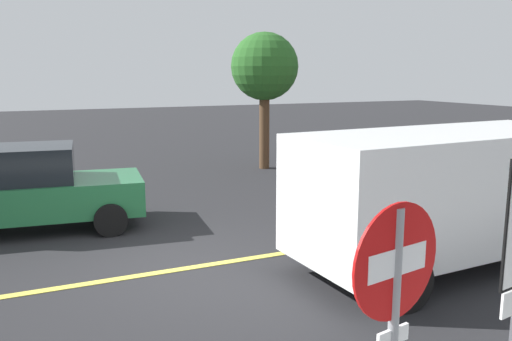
{
  "coord_description": "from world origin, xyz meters",
  "views": [
    {
      "loc": [
        -2.29,
        -7.87,
        3.11
      ],
      "look_at": [
        1.64,
        0.76,
        1.36
      ],
      "focal_mm": 37.38,
      "sensor_mm": 36.0,
      "label": 1
    }
  ],
  "objects_px": {
    "white_van": "(449,189)",
    "tree_left_verge": "(265,68)",
    "stop_sign": "(394,316)",
    "car_green_far_lane": "(29,189)",
    "car_red_near_curb": "(433,159)"
  },
  "relations": [
    {
      "from": "tree_left_verge",
      "to": "car_red_near_curb",
      "type": "bearing_deg",
      "value": -57.72
    },
    {
      "from": "car_green_far_lane",
      "to": "stop_sign",
      "type": "bearing_deg",
      "value": -77.64
    },
    {
      "from": "white_van",
      "to": "tree_left_verge",
      "type": "distance_m",
      "value": 9.6
    },
    {
      "from": "white_van",
      "to": "tree_left_verge",
      "type": "bearing_deg",
      "value": 83.03
    },
    {
      "from": "car_green_far_lane",
      "to": "tree_left_verge",
      "type": "relative_size",
      "value": 1.0
    },
    {
      "from": "car_green_far_lane",
      "to": "tree_left_verge",
      "type": "bearing_deg",
      "value": 31.36
    },
    {
      "from": "stop_sign",
      "to": "car_red_near_curb",
      "type": "xyz_separation_m",
      "value": [
        8.24,
        8.52,
        -0.81
      ]
    },
    {
      "from": "white_van",
      "to": "car_red_near_curb",
      "type": "relative_size",
      "value": 1.12
    },
    {
      "from": "stop_sign",
      "to": "tree_left_verge",
      "type": "distance_m",
      "value": 14.27
    },
    {
      "from": "tree_left_verge",
      "to": "stop_sign",
      "type": "bearing_deg",
      "value": -112.08
    },
    {
      "from": "stop_sign",
      "to": "car_green_far_lane",
      "type": "height_order",
      "value": "stop_sign"
    },
    {
      "from": "car_green_far_lane",
      "to": "car_red_near_curb",
      "type": "distance_m",
      "value": 10.15
    },
    {
      "from": "car_green_far_lane",
      "to": "tree_left_verge",
      "type": "height_order",
      "value": "tree_left_verge"
    },
    {
      "from": "white_van",
      "to": "tree_left_verge",
      "type": "relative_size",
      "value": 1.21
    },
    {
      "from": "car_red_near_curb",
      "to": "stop_sign",
      "type": "bearing_deg",
      "value": -134.05
    }
  ]
}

